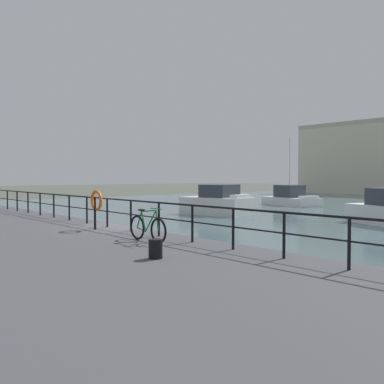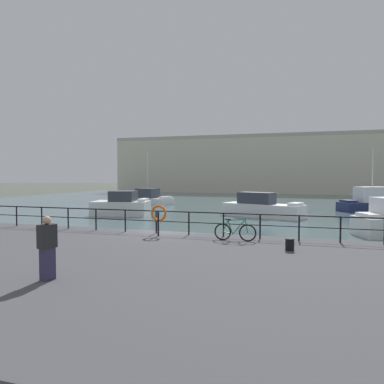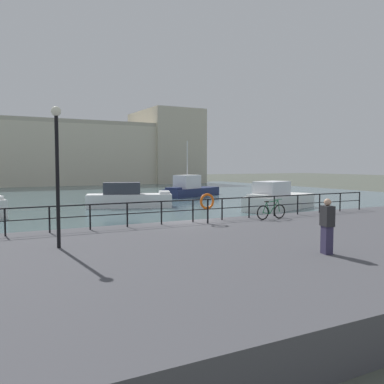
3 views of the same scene
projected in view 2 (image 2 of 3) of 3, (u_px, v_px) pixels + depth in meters
The scene contains 13 objects.
ground_plane at pixel (163, 252), 18.31m from camera, with size 240.00×240.00×0.00m, color #4C5147.
water_basin at pixel (252, 204), 47.10m from camera, with size 80.00×60.00×0.01m, color #476066.
quay_promenade at pixel (88, 276), 12.09m from camera, with size 56.00×13.00×1.02m, color #47474C.
harbor_building at pixel (301, 164), 76.07m from camera, with size 65.23×16.83×14.81m.
moored_cabin_cruiser at pixel (149, 198), 47.47m from camera, with size 6.43×3.97×6.72m.
moored_small_launch at pixel (122, 205), 34.57m from camera, with size 5.54×3.85×2.25m.
moored_red_daysailer at pixel (377, 202), 38.30m from camera, with size 8.72×6.00×6.44m.
moored_blue_motorboat at pixel (262, 208), 33.21m from camera, with size 7.60×4.62×2.17m.
quay_railing at pixel (140, 217), 17.77m from camera, with size 24.37×0.07×1.08m.
parked_bicycle at pixel (235, 232), 15.51m from camera, with size 1.77×0.09×0.98m.
mooring_bollard at pixel (290, 245), 13.56m from camera, with size 0.32×0.32×0.44m, color black.
life_ring_stand at pixel (159, 214), 16.77m from camera, with size 0.75×0.16×1.40m.
standing_person at pixel (47, 247), 9.76m from camera, with size 0.39×0.50×1.69m.
Camera 2 is at (6.79, -16.89, 3.80)m, focal length 34.85 mm.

